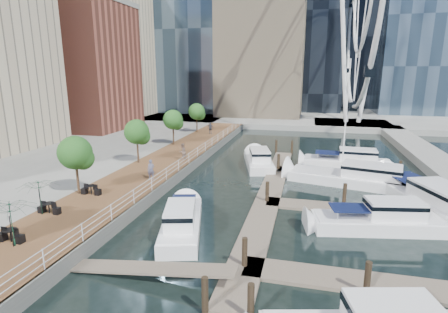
% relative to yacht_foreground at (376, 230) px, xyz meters
% --- Properties ---
extents(ground, '(520.00, 520.00, 0.00)m').
position_rel_yacht_foreground_xyz_m(ground, '(-10.75, -4.78, 0.00)').
color(ground, black).
rests_on(ground, ground).
extents(boardwalk, '(6.00, 60.00, 1.00)m').
position_rel_yacht_foreground_xyz_m(boardwalk, '(-19.75, 10.22, 0.50)').
color(boardwalk, brown).
rests_on(boardwalk, ground).
extents(seawall, '(0.25, 60.00, 1.00)m').
position_rel_yacht_foreground_xyz_m(seawall, '(-16.75, 10.22, 0.50)').
color(seawall, '#595954').
rests_on(seawall, ground).
extents(land_far, '(200.00, 114.00, 1.00)m').
position_rel_yacht_foreground_xyz_m(land_far, '(-10.75, 97.22, 0.50)').
color(land_far, gray).
rests_on(land_far, ground).
extents(breakwater, '(4.00, 60.00, 1.00)m').
position_rel_yacht_foreground_xyz_m(breakwater, '(9.25, 15.22, 0.50)').
color(breakwater, gray).
rests_on(breakwater, ground).
extents(pier, '(14.00, 12.00, 1.00)m').
position_rel_yacht_foreground_xyz_m(pier, '(3.25, 47.22, 0.50)').
color(pier, gray).
rests_on(pier, ground).
extents(railing, '(0.10, 60.00, 1.05)m').
position_rel_yacht_foreground_xyz_m(railing, '(-16.85, 10.22, 1.52)').
color(railing, white).
rests_on(railing, boardwalk).
extents(floating_docks, '(16.00, 34.00, 2.60)m').
position_rel_yacht_foreground_xyz_m(floating_docks, '(-2.78, 5.20, 0.49)').
color(floating_docks, '#6D6051').
rests_on(floating_docks, ground).
extents(midrise_condos, '(19.00, 67.00, 28.00)m').
position_rel_yacht_foreground_xyz_m(midrise_condos, '(-44.32, 22.04, 13.42)').
color(midrise_condos, '#BCAD8E').
rests_on(midrise_condos, ground).
extents(street_trees, '(2.60, 42.60, 4.60)m').
position_rel_yacht_foreground_xyz_m(street_trees, '(-22.15, 9.22, 4.29)').
color(street_trees, '#3F2B1C').
rests_on(street_trees, ground).
extents(cafe_tables, '(2.50, 13.70, 0.74)m').
position_rel_yacht_foreground_xyz_m(cafe_tables, '(-21.15, -6.78, 1.37)').
color(cafe_tables, black).
rests_on(cafe_tables, ground).
extents(yacht_foreground, '(9.51, 4.10, 2.15)m').
position_rel_yacht_foreground_xyz_m(yacht_foreground, '(0.00, 0.00, 0.00)').
color(yacht_foreground, white).
rests_on(yacht_foreground, ground).
extents(pedestrian_near, '(0.70, 0.51, 1.78)m').
position_rel_yacht_foreground_xyz_m(pedestrian_near, '(-18.24, 4.10, 1.89)').
color(pedestrian_near, '#53556F').
rests_on(pedestrian_near, boardwalk).
extents(pedestrian_mid, '(1.00, 1.10, 1.83)m').
position_rel_yacht_foreground_xyz_m(pedestrian_mid, '(-17.98, 11.41, 1.92)').
color(pedestrian_mid, '#7C6155').
rests_on(pedestrian_mid, boardwalk).
extents(pedestrian_far, '(1.10, 0.51, 1.84)m').
position_rel_yacht_foreground_xyz_m(pedestrian_far, '(-19.58, 28.13, 1.92)').
color(pedestrian_far, '#333540').
rests_on(pedestrian_far, boardwalk).
extents(moored_yachts, '(23.71, 33.19, 11.50)m').
position_rel_yacht_foreground_xyz_m(moored_yachts, '(-1.07, 8.29, 0.00)').
color(moored_yachts, white).
rests_on(moored_yachts, ground).
extents(cafe_seating, '(5.48, 7.72, 2.60)m').
position_rel_yacht_foreground_xyz_m(cafe_seating, '(-21.29, -7.77, 2.22)').
color(cafe_seating, '#0E3521').
rests_on(cafe_seating, ground).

